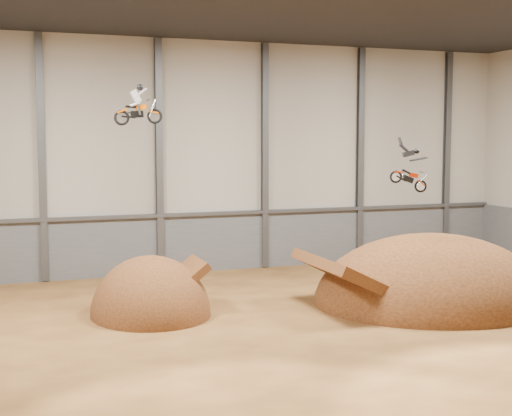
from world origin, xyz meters
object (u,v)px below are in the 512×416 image
Objects in this scene: takeoff_ramp at (151,315)px; fmx_rider_b at (406,165)px; fmx_rider_a at (138,103)px; landing_ramp at (431,302)px.

fmx_rider_b is at bearing -16.44° from takeoff_ramp.
fmx_rider_b reaches higher than takeoff_ramp.
fmx_rider_b is (11.80, -3.25, -2.81)m from fmx_rider_a.
fmx_rider_b is (11.36, -3.35, 6.89)m from takeoff_ramp.
fmx_rider_a reaches higher than takeoff_ramp.
landing_ramp is 4.92× the size of fmx_rider_b.
fmx_rider_a is 0.89× the size of fmx_rider_b.
landing_ramp is at bearing -5.92° from fmx_rider_a.
takeoff_ramp is 2.96× the size of fmx_rider_a.
landing_ramp is at bearing -9.21° from takeoff_ramp.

